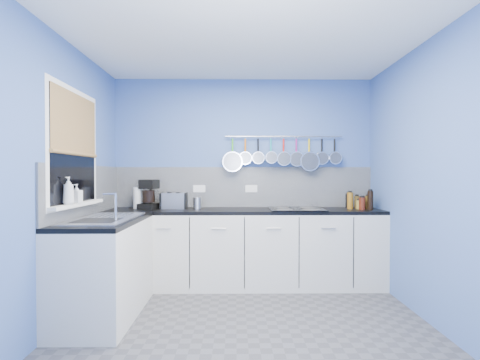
{
  "coord_description": "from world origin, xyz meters",
  "views": [
    {
      "loc": [
        -0.09,
        -3.01,
        1.31
      ],
      "look_at": [
        -0.05,
        0.75,
        1.25
      ],
      "focal_mm": 26.86,
      "sensor_mm": 36.0,
      "label": 1
    }
  ],
  "objects_px": {
    "canister": "(197,203)",
    "coffee_maker": "(149,194)",
    "soap_bottle_a": "(68,191)",
    "paper_towel": "(138,198)",
    "toaster": "(174,201)",
    "soap_bottle_b": "(77,194)",
    "hob": "(296,209)"
  },
  "relations": [
    {
      "from": "soap_bottle_a",
      "to": "paper_towel",
      "type": "distance_m",
      "value": 1.22
    },
    {
      "from": "soap_bottle_b",
      "to": "paper_towel",
      "type": "height_order",
      "value": "soap_bottle_b"
    },
    {
      "from": "paper_towel",
      "to": "canister",
      "type": "xyz_separation_m",
      "value": [
        0.7,
        0.0,
        -0.06
      ]
    },
    {
      "from": "soap_bottle_b",
      "to": "canister",
      "type": "xyz_separation_m",
      "value": [
        0.98,
        1.03,
        -0.17
      ]
    },
    {
      "from": "canister",
      "to": "hob",
      "type": "distance_m",
      "value": 1.17
    },
    {
      "from": "soap_bottle_a",
      "to": "hob",
      "type": "bearing_deg",
      "value": 26.68
    },
    {
      "from": "paper_towel",
      "to": "canister",
      "type": "relative_size",
      "value": 1.89
    },
    {
      "from": "soap_bottle_a",
      "to": "canister",
      "type": "relative_size",
      "value": 1.78
    },
    {
      "from": "toaster",
      "to": "hob",
      "type": "xyz_separation_m",
      "value": [
        1.45,
        -0.12,
        -0.09
      ]
    },
    {
      "from": "coffee_maker",
      "to": "hob",
      "type": "height_order",
      "value": "coffee_maker"
    },
    {
      "from": "soap_bottle_b",
      "to": "hob",
      "type": "relative_size",
      "value": 0.28
    },
    {
      "from": "coffee_maker",
      "to": "canister",
      "type": "height_order",
      "value": "coffee_maker"
    },
    {
      "from": "soap_bottle_a",
      "to": "soap_bottle_b",
      "type": "xyz_separation_m",
      "value": [
        0.0,
        0.16,
        -0.03
      ]
    },
    {
      "from": "coffee_maker",
      "to": "canister",
      "type": "distance_m",
      "value": 0.58
    },
    {
      "from": "soap_bottle_b",
      "to": "paper_towel",
      "type": "bearing_deg",
      "value": 75.08
    },
    {
      "from": "hob",
      "to": "soap_bottle_b",
      "type": "bearing_deg",
      "value": -156.77
    },
    {
      "from": "soap_bottle_a",
      "to": "hob",
      "type": "relative_size",
      "value": 0.38
    },
    {
      "from": "coffee_maker",
      "to": "paper_towel",
      "type": "bearing_deg",
      "value": -174.69
    },
    {
      "from": "canister",
      "to": "hob",
      "type": "bearing_deg",
      "value": -5.48
    },
    {
      "from": "soap_bottle_a",
      "to": "soap_bottle_b",
      "type": "bearing_deg",
      "value": 90.0
    },
    {
      "from": "toaster",
      "to": "hob",
      "type": "bearing_deg",
      "value": 1.76
    },
    {
      "from": "toaster",
      "to": "canister",
      "type": "xyz_separation_m",
      "value": [
        0.28,
        -0.01,
        -0.03
      ]
    },
    {
      "from": "paper_towel",
      "to": "hob",
      "type": "bearing_deg",
      "value": -3.33
    },
    {
      "from": "hob",
      "to": "coffee_maker",
      "type": "bearing_deg",
      "value": 177.15
    },
    {
      "from": "coffee_maker",
      "to": "canister",
      "type": "relative_size",
      "value": 2.59
    },
    {
      "from": "toaster",
      "to": "coffee_maker",
      "type": "bearing_deg",
      "value": -166.68
    },
    {
      "from": "canister",
      "to": "coffee_maker",
      "type": "bearing_deg",
      "value": -177.43
    },
    {
      "from": "soap_bottle_a",
      "to": "toaster",
      "type": "bearing_deg",
      "value": 59.85
    },
    {
      "from": "toaster",
      "to": "soap_bottle_a",
      "type": "bearing_deg",
      "value": -113.62
    },
    {
      "from": "coffee_maker",
      "to": "toaster",
      "type": "relative_size",
      "value": 1.19
    },
    {
      "from": "soap_bottle_a",
      "to": "canister",
      "type": "height_order",
      "value": "soap_bottle_a"
    },
    {
      "from": "soap_bottle_a",
      "to": "toaster",
      "type": "xyz_separation_m",
      "value": [
        0.7,
        1.2,
        -0.18
      ]
    }
  ]
}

